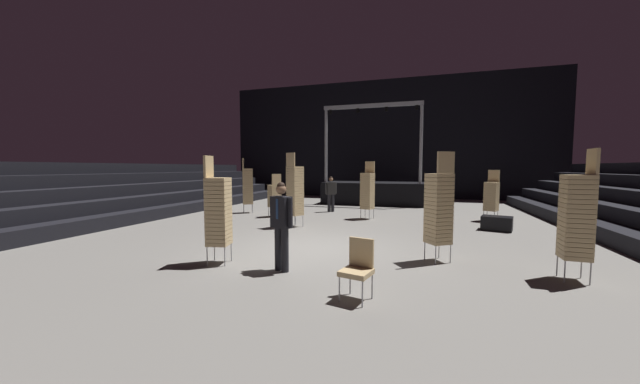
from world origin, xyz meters
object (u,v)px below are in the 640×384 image
at_px(loose_chair_near_man, 358,265).
at_px(chair_stack_rear_right, 295,190).
at_px(stage_riser, 374,191).
at_px(man_with_tie, 281,221).
at_px(chair_stack_mid_left, 218,210).
at_px(equipment_road_case, 497,223).
at_px(chair_stack_front_left, 491,196).
at_px(chair_stack_mid_centre, 275,195).
at_px(chair_stack_mid_right, 367,190).
at_px(chair_stack_rear_centre, 439,207).
at_px(chair_stack_front_right, 577,216).
at_px(crew_worker_near_stage, 331,192).
at_px(chair_stack_rear_left, 248,186).

bearing_deg(loose_chair_near_man, chair_stack_rear_right, -45.91).
relative_size(stage_riser, man_with_tie, 3.14).
relative_size(chair_stack_mid_left, equipment_road_case, 2.56).
xyz_separation_m(chair_stack_front_left, chair_stack_mid_left, (-6.69, -7.89, 0.17)).
bearing_deg(chair_stack_mid_centre, stage_riser, 10.07).
relative_size(chair_stack_mid_right, chair_stack_rear_centre, 0.96).
height_order(chair_stack_mid_left, chair_stack_rear_right, chair_stack_rear_right).
bearing_deg(chair_stack_front_right, crew_worker_near_stage, 42.92).
height_order(chair_stack_mid_left, chair_stack_rear_centre, chair_stack_rear_centre).
bearing_deg(loose_chair_near_man, man_with_tie, -14.60).
height_order(chair_stack_front_left, chair_stack_mid_centre, chair_stack_front_left).
relative_size(man_with_tie, chair_stack_rear_left, 0.72).
relative_size(chair_stack_mid_right, chair_stack_rear_right, 0.90).
distance_m(man_with_tie, equipment_road_case, 7.85).
bearing_deg(chair_stack_front_left, chair_stack_rear_right, 54.05).
xyz_separation_m(chair_stack_mid_centre, chair_stack_rear_left, (-1.68, 0.72, 0.34)).
relative_size(chair_stack_rear_centre, crew_worker_near_stage, 1.45).
relative_size(stage_riser, chair_stack_rear_left, 2.25).
xyz_separation_m(chair_stack_mid_centre, chair_stack_rear_right, (1.68, -1.92, 0.38)).
bearing_deg(man_with_tie, equipment_road_case, -109.38).
xyz_separation_m(stage_riser, equipment_road_case, (4.98, -6.82, -0.47)).
distance_m(man_with_tie, chair_stack_front_right, 5.42).
bearing_deg(man_with_tie, chair_stack_rear_left, -35.40).
bearing_deg(crew_worker_near_stage, man_with_tie, 61.56).
bearing_deg(chair_stack_rear_centre, stage_riser, 69.84).
distance_m(chair_stack_front_left, chair_stack_front_right, 6.90).
bearing_deg(chair_stack_front_left, crew_worker_near_stage, 21.38).
xyz_separation_m(chair_stack_mid_left, chair_stack_mid_right, (2.07, 7.04, 0.00)).
height_order(stage_riser, chair_stack_mid_centre, stage_riser).
height_order(man_with_tie, equipment_road_case, man_with_tie).
relative_size(chair_stack_mid_right, equipment_road_case, 2.56).
distance_m(chair_stack_rear_left, chair_stack_rear_centre, 9.72).
distance_m(chair_stack_mid_left, chair_stack_rear_centre, 4.75).
bearing_deg(loose_chair_near_man, chair_stack_front_right, -137.27).
height_order(stage_riser, chair_stack_front_left, stage_riser).
height_order(stage_riser, chair_stack_mid_left, stage_riser).
bearing_deg(chair_stack_mid_left, chair_stack_mid_centre, -177.35).
xyz_separation_m(man_with_tie, chair_stack_rear_centre, (3.00, 1.63, 0.19)).
xyz_separation_m(stage_riser, chair_stack_front_right, (5.27, -11.73, 0.50)).
relative_size(chair_stack_mid_centre, equipment_road_case, 1.99).
bearing_deg(chair_stack_front_left, chair_stack_rear_left, 31.67).
height_order(chair_stack_mid_centre, equipment_road_case, chair_stack_mid_centre).
bearing_deg(chair_stack_rear_left, chair_stack_mid_right, 55.35).
bearing_deg(chair_stack_rear_centre, chair_stack_front_left, 35.86).
relative_size(chair_stack_mid_left, chair_stack_rear_left, 0.93).
height_order(crew_worker_near_stage, equipment_road_case, crew_worker_near_stage).
height_order(chair_stack_front_right, chair_stack_rear_right, chair_stack_rear_right).
distance_m(stage_riser, chair_stack_rear_left, 7.44).
relative_size(chair_stack_front_right, chair_stack_mid_right, 1.04).
distance_m(chair_stack_front_left, equipment_road_case, 2.14).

